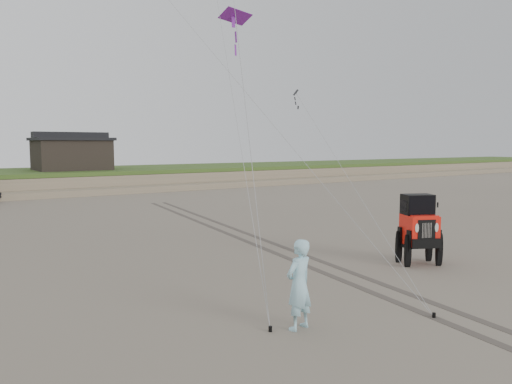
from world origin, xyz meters
TOP-DOWN VIEW (x-y plane):
  - ground at (0.00, 0.00)m, footprint 160.00×160.00m
  - dune_ridge at (0.00, 37.50)m, footprint 160.00×14.25m
  - cabin at (2.00, 37.00)m, footprint 6.40×5.40m
  - jeep at (4.20, 1.55)m, footprint 4.07×5.43m
  - man at (-2.82, -0.77)m, footprint 0.80×0.61m
  - stake_main at (-3.41, -0.55)m, footprint 0.08×0.08m
  - stake_aux at (0.20, -1.98)m, footprint 0.08×0.08m
  - tire_tracks at (2.00, 8.00)m, footprint 5.22×29.74m

SIDE VIEW (x-z plane):
  - ground at x=0.00m, z-range 0.00..0.00m
  - tire_tracks at x=2.00m, z-range 0.00..0.01m
  - stake_main at x=-3.41m, z-range 0.00..0.12m
  - stake_aux at x=0.20m, z-range 0.00..0.12m
  - dune_ridge at x=0.00m, z-range -0.04..1.68m
  - jeep at x=4.20m, z-range 0.00..1.86m
  - man at x=-2.82m, z-range 0.00..1.97m
  - cabin at x=2.00m, z-range 1.56..4.91m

